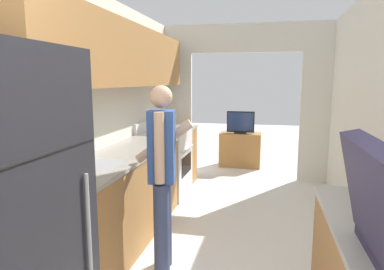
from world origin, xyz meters
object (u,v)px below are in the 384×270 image
Objects in this scene: person at (162,175)px; range_oven at (165,163)px; tv_cabinet at (240,149)px; television at (241,123)px.

range_oven is at bearing 6.73° from person.
person is at bearing -73.39° from range_oven.
television is (-0.00, -0.04, 0.52)m from tv_cabinet.
range_oven is 2.07m from television.
tv_cabinet is at bearing -15.01° from person.
person is at bearing -95.19° from television.
person is 2.07× the size of tv_cabinet.
person is (0.57, -1.91, 0.38)m from range_oven.
television is at bearing -90.00° from tv_cabinet.
television is at bearing 63.46° from range_oven.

